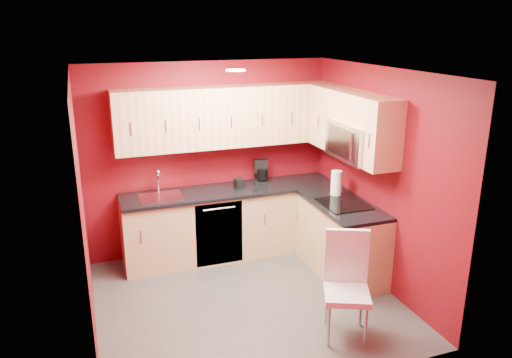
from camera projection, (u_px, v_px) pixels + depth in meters
floor at (247, 301)px, 5.53m from camera, size 3.20×3.20×0.00m
ceiling at (245, 71)px, 4.78m from camera, size 3.20×3.20×0.00m
wall_back at (209, 159)px, 6.50m from camera, size 3.20×0.00×3.20m
wall_front at (308, 255)px, 3.81m from camera, size 3.20×0.00×3.20m
wall_left at (83, 213)px, 4.64m from camera, size 0.00×3.00×3.00m
wall_right at (379, 179)px, 5.67m from camera, size 0.00×3.00×3.00m
base_cabinets_back at (232, 223)px, 6.54m from camera, size 2.80×0.60×0.87m
base_cabinets_right at (341, 239)px, 6.04m from camera, size 0.60×1.30×0.87m
countertop_back at (231, 190)px, 6.39m from camera, size 2.80×0.63×0.04m
countertop_right at (343, 205)px, 5.89m from camera, size 0.63×1.27×0.04m
upper_cabinets_back at (227, 116)px, 6.24m from camera, size 2.80×0.35×0.75m
upper_cabinets_right at (349, 118)px, 5.82m from camera, size 0.35×1.55×0.75m
microwave at (356, 141)px, 5.66m from camera, size 0.42×0.76×0.42m
cooktop at (344, 204)px, 5.85m from camera, size 0.50×0.55×0.01m
sink at (161, 194)px, 6.10m from camera, size 0.52×0.42×0.35m
dishwasher_front at (219, 234)px, 6.20m from camera, size 0.60×0.02×0.82m
downlight at (236, 70)px, 5.06m from camera, size 0.20×0.20×0.01m
coffee_maker at (261, 172)px, 6.60m from camera, size 0.24×0.28×0.30m
napkin_holder at (239, 183)px, 6.41m from camera, size 0.13×0.13×0.12m
paper_towel at (336, 183)px, 6.10m from camera, size 0.21×0.21×0.31m
dining_chair at (347, 288)px, 4.76m from camera, size 0.57×0.58×1.05m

